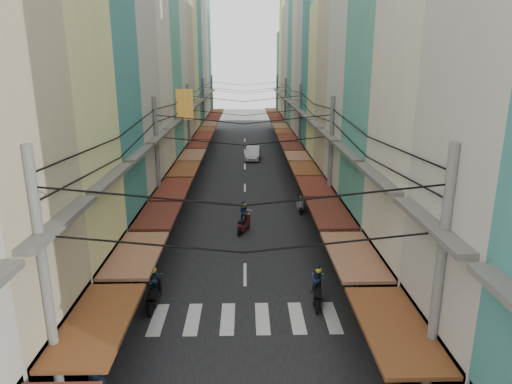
{
  "coord_description": "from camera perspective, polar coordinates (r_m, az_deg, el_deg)",
  "views": [
    {
      "loc": [
        0.05,
        -22.3,
        9.96
      ],
      "look_at": [
        0.69,
        4.47,
        2.36
      ],
      "focal_mm": 32.0,
      "sensor_mm": 36.0,
      "label": 1
    }
  ],
  "objects": [
    {
      "name": "white_car",
      "position": [
        48.88,
        -0.37,
        4.1
      ],
      "size": [
        4.99,
        2.33,
        1.71
      ],
      "primitive_type": "imported",
      "rotation": [
        0.0,
        0.0,
        -0.09
      ],
      "color": "silver",
      "rests_on": "ground"
    },
    {
      "name": "sidewalk_left",
      "position": [
        43.94,
        -9.92,
        2.55
      ],
      "size": [
        3.0,
        80.0,
        0.06
      ],
      "primitive_type": "cube",
      "color": "gray",
      "rests_on": "ground"
    },
    {
      "name": "building_row_left",
      "position": [
        39.67,
        -13.44,
        15.18
      ],
      "size": [
        7.8,
        67.67,
        23.7
      ],
      "color": "beige",
      "rests_on": "ground"
    },
    {
      "name": "bicycle",
      "position": [
        22.43,
        13.49,
        -10.98
      ],
      "size": [
        1.86,
        1.13,
        1.2
      ],
      "primitive_type": "imported",
      "rotation": [
        0.0,
        0.0,
        1.86
      ],
      "color": "black",
      "rests_on": "ground"
    },
    {
      "name": "moving_scooters",
      "position": [
        23.77,
        -0.89,
        -7.41
      ],
      "size": [
        8.07,
        14.75,
        1.93
      ],
      "color": "black",
      "rests_on": "ground"
    },
    {
      "name": "utility_poles",
      "position": [
        37.47,
        -1.48,
        10.69
      ],
      "size": [
        10.2,
        66.13,
        8.2
      ],
      "color": "slate",
      "rests_on": "ground"
    },
    {
      "name": "crosswalk",
      "position": [
        19.09,
        -1.38,
        -15.51
      ],
      "size": [
        7.55,
        2.4,
        0.01
      ],
      "color": "silver",
      "rests_on": "ground"
    },
    {
      "name": "market_umbrella",
      "position": [
        22.25,
        14.4,
        -5.14
      ],
      "size": [
        2.35,
        2.35,
        2.47
      ],
      "color": "#B2B2B7",
      "rests_on": "ground"
    },
    {
      "name": "pedestrians",
      "position": [
        26.57,
        -10.76,
        -4.13
      ],
      "size": [
        13.07,
        25.55,
        2.12
      ],
      "color": "#291F29",
      "rests_on": "ground"
    },
    {
      "name": "sidewalk_right",
      "position": [
        43.93,
        7.11,
        2.67
      ],
      "size": [
        3.0,
        80.0,
        0.06
      ],
      "primitive_type": "cube",
      "color": "gray",
      "rests_on": "ground"
    },
    {
      "name": "traffic_sign",
      "position": [
        22.22,
        11.05,
        -5.09
      ],
      "size": [
        0.1,
        0.64,
        2.92
      ],
      "color": "slate",
      "rests_on": "ground"
    },
    {
      "name": "road",
      "position": [
        43.46,
        -1.41,
        2.61
      ],
      "size": [
        10.0,
        80.0,
        0.02
      ],
      "primitive_type": "cube",
      "color": "black",
      "rests_on": "ground"
    },
    {
      "name": "building_row_right",
      "position": [
        39.54,
        10.45,
        14.81
      ],
      "size": [
        7.8,
        68.98,
        22.59
      ],
      "color": "teal",
      "rests_on": "ground"
    },
    {
      "name": "parked_scooters",
      "position": [
        19.89,
        9.44,
        -12.85
      ],
      "size": [
        13.11,
        13.79,
        0.99
      ],
      "color": "black",
      "rests_on": "ground"
    },
    {
      "name": "ground",
      "position": [
        24.43,
        -1.39,
        -8.22
      ],
      "size": [
        160.0,
        160.0,
        0.0
      ],
      "primitive_type": "plane",
      "color": "slate",
      "rests_on": "ground"
    }
  ]
}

